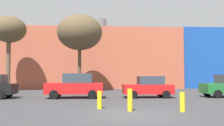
% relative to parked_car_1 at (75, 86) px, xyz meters
% --- Properties ---
extents(ground_plane, '(200.00, 200.00, 0.00)m').
position_rel_parked_car_1_xyz_m(ground_plane, '(3.16, -8.38, -0.94)').
color(ground_plane, '#38383A').
extents(building_backdrop, '(44.00, 10.83, 10.38)m').
position_rel_parked_car_1_xyz_m(building_backdrop, '(1.27, 18.75, 3.33)').
color(building_backdrop, '#B2563D').
rests_on(building_backdrop, ground_plane).
extents(parked_car_1, '(4.34, 2.13, 1.88)m').
position_rel_parked_car_1_xyz_m(parked_car_1, '(0.00, 0.00, 0.00)').
color(parked_car_1, red).
rests_on(parked_car_1, ground_plane).
extents(parked_car_2, '(3.86, 1.90, 1.67)m').
position_rel_parked_car_1_xyz_m(parked_car_2, '(5.70, 0.00, -0.10)').
color(parked_car_2, red).
rests_on(parked_car_2, ground_plane).
extents(bare_tree_0, '(3.82, 3.82, 8.57)m').
position_rel_parked_car_1_xyz_m(bare_tree_0, '(-8.31, 9.35, 5.98)').
color(bare_tree_0, brown).
rests_on(bare_tree_0, ground_plane).
extents(bare_tree_1, '(4.95, 4.95, 8.51)m').
position_rel_parked_car_1_xyz_m(bare_tree_1, '(-0.19, 7.95, 5.57)').
color(bare_tree_1, brown).
rests_on(bare_tree_1, ground_plane).
extents(bollard_yellow_0, '(0.24, 0.24, 0.92)m').
position_rel_parked_car_1_xyz_m(bollard_yellow_0, '(5.63, -7.81, -0.48)').
color(bollard_yellow_0, yellow).
rests_on(bollard_yellow_0, ground_plane).
extents(bollard_yellow_1, '(0.24, 0.24, 0.91)m').
position_rel_parked_car_1_xyz_m(bollard_yellow_1, '(1.76, -6.44, -0.48)').
color(bollard_yellow_1, yellow).
rests_on(bollard_yellow_1, ground_plane).
extents(bollard_yellow_2, '(0.24, 0.24, 1.06)m').
position_rel_parked_car_1_xyz_m(bollard_yellow_2, '(3.20, -7.40, -0.41)').
color(bollard_yellow_2, yellow).
rests_on(bollard_yellow_2, ground_plane).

